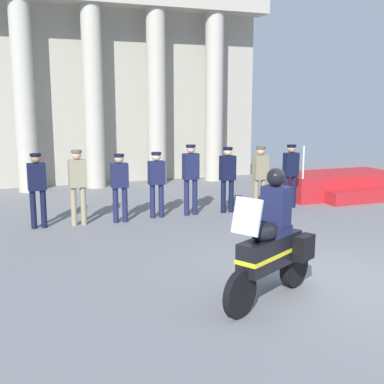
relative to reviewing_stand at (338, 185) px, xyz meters
name	(u,v)px	position (x,y,z in m)	size (l,w,h in m)	color
ground_plane	(339,284)	(-4.47, -5.95, -0.35)	(28.00, 28.00, 0.00)	slate
colonnade_backdrop	(121,75)	(-5.36, 4.84, 3.32)	(10.18, 1.49, 7.07)	#A49F91
reviewing_stand	(338,185)	(0.00, 0.00, 0.00)	(3.42, 2.02, 1.63)	#B21E23
officer_in_row_0	(37,184)	(-8.58, -0.67, 0.64)	(0.39, 0.24, 1.68)	black
officer_in_row_1	(78,181)	(-7.70, -0.73, 0.67)	(0.39, 0.24, 1.73)	gray
officer_in_row_2	(120,182)	(-6.75, -0.79, 0.60)	(0.39, 0.24, 1.61)	#191E42
officer_in_row_3	(157,179)	(-5.81, -0.64, 0.60)	(0.39, 0.24, 1.61)	#191E42
officer_in_row_4	(191,174)	(-4.93, -0.67, 0.69)	(0.39, 0.24, 1.76)	#191E42
officer_in_row_5	(228,174)	(-3.96, -0.73, 0.64)	(0.39, 0.24, 1.67)	black
officer_in_row_6	(260,173)	(-3.06, -0.80, 0.63)	(0.39, 0.24, 1.67)	#847A5B
officer_in_row_7	(291,171)	(-2.14, -0.79, 0.65)	(0.39, 0.24, 1.69)	black
motorcycle_with_rider	(273,246)	(-5.75, -6.09, 0.45)	(1.89, 1.18, 1.90)	black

